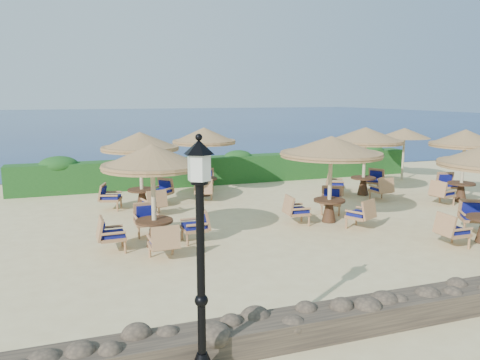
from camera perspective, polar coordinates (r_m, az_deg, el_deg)
ground at (r=14.38m, az=7.22°, el=-5.33°), size 120.00×120.00×0.00m
sea at (r=82.72m, az=-14.92°, el=7.25°), size 160.00×160.00×0.00m
hedge at (r=20.81m, az=-1.54°, el=1.28°), size 18.00×0.90×1.20m
stone_wall at (r=9.49m, az=24.51°, el=-13.18°), size 15.00×0.65×0.44m
lamp_post at (r=6.21m, az=-4.78°, el=-11.46°), size 0.44×0.44×3.31m
extra_parasol at (r=22.55m, az=19.43°, el=5.41°), size 2.30×2.30×2.41m
cafe_set_0 at (r=11.98m, az=-10.57°, el=0.04°), size 2.82×2.82×2.65m
cafe_set_1 at (r=14.37m, az=11.02°, el=2.59°), size 3.11×3.11×2.65m
cafe_set_3 at (r=16.08m, az=-12.03°, el=2.96°), size 2.75×2.75×2.65m
cafe_set_4 at (r=17.98m, az=-4.38°, el=4.11°), size 2.44×2.88×2.65m
cafe_set_5 at (r=18.69m, az=14.99°, el=4.05°), size 2.92×2.92×2.65m
cafe_set_6 at (r=18.75m, az=25.65°, el=3.08°), size 2.69×2.71×2.65m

